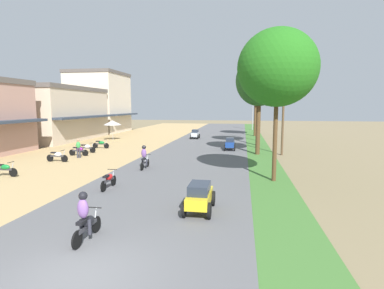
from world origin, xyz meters
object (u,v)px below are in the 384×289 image
(car_sedan_yellow, at_px, (200,196))
(pedestrian_on_shoulder, at_px, (78,147))
(median_tree_second, at_px, (259,81))
(motorbike_foreground_rider, at_px, (86,218))
(vendor_umbrella, at_px, (112,123))
(parked_motorbike_sixth, at_px, (87,148))
(parked_motorbike_third, at_px, (5,169))
(median_tree_fourth, at_px, (256,89))
(parked_motorbike_fourth, at_px, (57,156))
(median_tree_nearest, at_px, (277,68))
(median_tree_third, at_px, (260,75))
(car_hatchback_silver, at_px, (195,134))
(parked_motorbike_seventh, at_px, (101,144))
(car_hatchback_blue, at_px, (230,143))
(utility_pole_near, at_px, (283,107))
(parked_motorbike_fifth, at_px, (79,150))
(streetlamp_mid, at_px, (253,104))
(motorbike_ahead_second, at_px, (109,179))
(motorbike_ahead_third, at_px, (145,158))
(streetlamp_near, at_px, (257,107))

(car_sedan_yellow, bearing_deg, pedestrian_on_shoulder, 136.34)
(median_tree_second, bearing_deg, pedestrian_on_shoulder, -163.06)
(pedestrian_on_shoulder, bearing_deg, motorbike_foreground_rider, -59.39)
(vendor_umbrella, distance_m, median_tree_second, 20.42)
(car_sedan_yellow, bearing_deg, parked_motorbike_sixth, 131.84)
(parked_motorbike_third, distance_m, median_tree_fourth, 34.15)
(parked_motorbike_fourth, relative_size, median_tree_nearest, 0.21)
(median_tree_third, xyz_separation_m, car_hatchback_silver, (-8.01, 5.75, -7.07))
(median_tree_nearest, xyz_separation_m, median_tree_fourth, (-0.08, 27.67, 0.38))
(median_tree_fourth, bearing_deg, parked_motorbike_fourth, -123.64)
(parked_motorbike_seventh, relative_size, car_hatchback_blue, 0.90)
(utility_pole_near, bearing_deg, parked_motorbike_fifth, -168.00)
(median_tree_nearest, bearing_deg, car_hatchback_blue, 104.12)
(streetlamp_mid, bearing_deg, median_tree_second, -90.75)
(parked_motorbike_seventh, xyz_separation_m, median_tree_fourth, (16.27, 16.33, 6.36))
(parked_motorbike_seventh, bearing_deg, parked_motorbike_fourth, -88.64)
(pedestrian_on_shoulder, bearing_deg, car_hatchback_blue, 28.59)
(car_sedan_yellow, distance_m, car_hatchback_silver, 28.53)
(streetlamp_mid, distance_m, motorbike_ahead_second, 43.89)
(median_tree_nearest, bearing_deg, parked_motorbike_third, -174.20)
(median_tree_fourth, relative_size, utility_pole_near, 1.09)
(parked_motorbike_fifth, height_order, median_tree_second, median_tree_second)
(median_tree_nearest, distance_m, motorbike_ahead_third, 10.43)
(parked_motorbike_sixth, height_order, pedestrian_on_shoulder, pedestrian_on_shoulder)
(parked_motorbike_fourth, xyz_separation_m, car_hatchback_blue, (13.10, 8.70, 0.19))
(parked_motorbike_third, relative_size, median_tree_fourth, 0.20)
(utility_pole_near, xyz_separation_m, motorbike_ahead_second, (-10.46, -13.50, -3.72))
(parked_motorbike_fifth, height_order, parked_motorbike_seventh, same)
(pedestrian_on_shoulder, bearing_deg, parked_motorbike_third, -97.22)
(pedestrian_on_shoulder, height_order, utility_pole_near, utility_pole_near)
(parked_motorbike_fifth, xyz_separation_m, motorbike_ahead_third, (7.53, -4.52, 0.30))
(parked_motorbike_fourth, xyz_separation_m, motorbike_foreground_rider, (9.41, -12.80, 0.30))
(median_tree_second, bearing_deg, streetlamp_near, 88.08)
(parked_motorbike_fifth, relative_size, streetlamp_mid, 0.22)
(parked_motorbike_fifth, bearing_deg, motorbike_ahead_second, -53.19)
(parked_motorbike_fifth, distance_m, parked_motorbike_seventh, 4.86)
(parked_motorbike_fourth, distance_m, streetlamp_near, 24.48)
(parked_motorbike_sixth, bearing_deg, motorbike_ahead_second, -56.88)
(parked_motorbike_third, relative_size, car_hatchback_silver, 0.90)
(parked_motorbike_fourth, height_order, parked_motorbike_seventh, same)
(utility_pole_near, xyz_separation_m, car_sedan_yellow, (-5.24, -16.21, -3.56))
(parked_motorbike_third, height_order, streetlamp_near, streetlamp_near)
(parked_motorbike_sixth, bearing_deg, utility_pole_near, 6.27)
(parked_motorbike_third, height_order, parked_motorbike_sixth, same)
(car_hatchback_blue, height_order, car_hatchback_silver, same)
(parked_motorbike_fifth, relative_size, motorbike_foreground_rider, 1.00)
(parked_motorbike_fourth, height_order, streetlamp_near, streetlamp_near)
(car_sedan_yellow, relative_size, motorbike_foreground_rider, 1.26)
(median_tree_second, bearing_deg, parked_motorbike_third, -143.74)
(median_tree_nearest, xyz_separation_m, motorbike_ahead_third, (-8.52, 1.97, -5.67))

